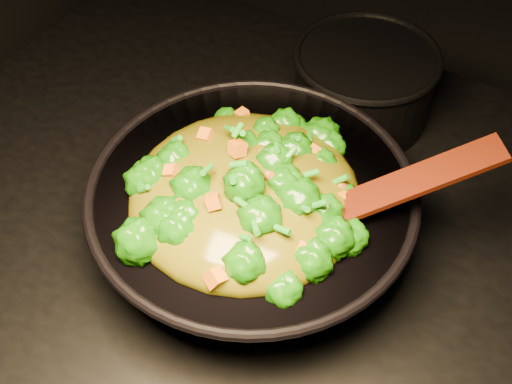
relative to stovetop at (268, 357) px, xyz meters
The scene contains 5 objects.
stovetop is the anchor object (origin of this frame).
wok 0.51m from the stovetop, 90.08° to the right, with size 0.41×0.41×0.12m, color black, non-canonical shape.
stir_fry 0.62m from the stovetop, 89.60° to the right, with size 0.29×0.29×0.10m, color #1A6907, non-canonical shape.
spatula 0.63m from the stovetop, ahead, with size 0.28×0.04×0.01m, color #371505.
back_pot 0.58m from the stovetop, 87.00° to the left, with size 0.22×0.22×0.13m, color black.
Camera 1 is at (0.28, -0.51, 1.63)m, focal length 45.00 mm.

